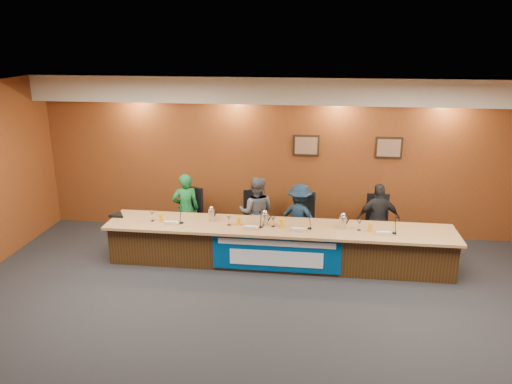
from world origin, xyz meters
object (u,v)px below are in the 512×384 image
Objects in this scene: office_chair_a at (188,219)px; carafe_right at (343,222)px; dais_body at (278,246)px; office_chair_b at (257,222)px; panelist_b at (256,213)px; carafe_mid at (265,220)px; panelist_a at (186,209)px; office_chair_c at (300,224)px; office_chair_d at (377,227)px; carafe_left at (212,215)px; panelist_d at (378,219)px; speakerphone at (118,215)px; banner at (276,254)px; panelist_c at (300,217)px.

carafe_right is (2.98, -0.83, 0.38)m from office_chair_a.
dais_body is 12.50× the size of office_chair_b.
panelist_b is 0.81m from carafe_mid.
panelist_a is 1.80m from carafe_mid.
office_chair_c is at bearing 132.87° from carafe_right.
office_chair_d is at bearing 19.88° from office_chair_c.
carafe_mid reaches higher than office_chair_b.
panelist_b is 2.29m from office_chair_d.
carafe_left is 0.97m from carafe_mid.
office_chair_a is 2.16× the size of carafe_right.
carafe_right reaches higher than dais_body.
panelist_d is at bearing 12.46° from carafe_left.
dais_body is 12.50× the size of office_chair_c.
panelist_b is 2.58m from speakerphone.
dais_body is 2.03m from panelist_a.
office_chair_a is at bearing 156.58° from office_chair_b.
panelist_b is 1.76m from carafe_right.
banner is at bearing -91.77° from office_chair_b.
carafe_mid reaches higher than speakerphone.
banner is 9.91× the size of carafe_right.
office_chair_b is at bearing 46.46° from carafe_left.
panelist_a reaches higher than speakerphone.
dais_body is 12.50× the size of office_chair_d.
office_chair_a is at bearing 17.47° from panelist_c.
panelist_d is at bearing 179.96° from panelist_b.
panelist_b reaches higher than office_chair_d.
office_chair_d is 3.12m from carafe_left.
panelist_a is at bearing 159.45° from dais_body.
carafe_left reaches higher than office_chair_a.
banner is 1.31m from office_chair_b.
panelist_a is 2.97× the size of office_chair_c.
office_chair_b is 0.96m from carafe_mid.
banner is at bearing 113.35° from panelist_b.
panelist_c is at bearing 52.38° from carafe_mid.
banner is 1.27m from office_chair_c.
office_chair_a is at bearing -9.01° from panelist_d.
speakerphone reaches higher than office_chair_c.
carafe_mid is at bearing 134.62° from panelist_a.
panelist_a reaches higher than panelist_d.
office_chair_c is at bearing -23.42° from office_chair_b.
office_chair_c is at bearing -69.94° from panelist_c.
carafe_left is (0.66, -0.76, 0.38)m from office_chair_a.
panelist_d is (2.28, 0.00, -0.03)m from panelist_b.
office_chair_c is at bearing -11.38° from panelist_d.
office_chair_b is (1.38, 0.10, -0.23)m from panelist_a.
panelist_c is 5.75× the size of carafe_left.
office_chair_b is at bearing -9.96° from panelist_d.
office_chair_d is at bearing 8.96° from speakerphone.
office_chair_b is (-0.48, 1.21, 0.10)m from banner.
panelist_a reaches higher than dais_body.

